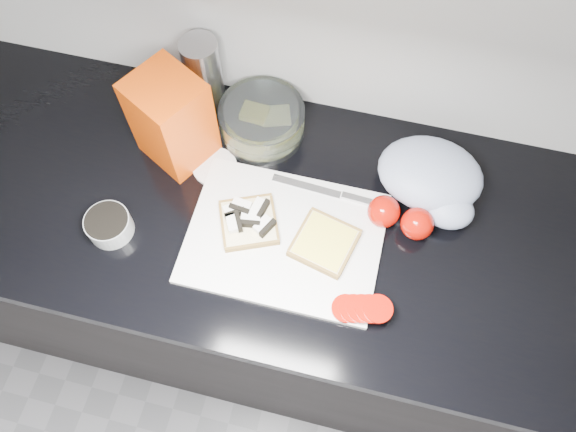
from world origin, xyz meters
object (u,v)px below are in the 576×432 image
(glass_bowl, at_px, (262,121))
(steel_canister, at_px, (204,76))
(bread_bag, at_px, (172,120))
(cutting_board, at_px, (285,238))

(glass_bowl, xyz_separation_m, steel_canister, (-0.14, 0.05, 0.06))
(bread_bag, height_order, steel_canister, bread_bag)
(cutting_board, xyz_separation_m, bread_bag, (-0.28, 0.16, 0.10))
(steel_canister, bearing_deg, bread_bag, -100.48)
(cutting_board, height_order, glass_bowl, glass_bowl)
(cutting_board, bearing_deg, steel_canister, 130.83)
(bread_bag, relative_size, steel_canister, 1.11)
(cutting_board, relative_size, steel_canister, 2.04)
(glass_bowl, height_order, steel_canister, steel_canister)
(glass_bowl, distance_m, steel_canister, 0.16)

